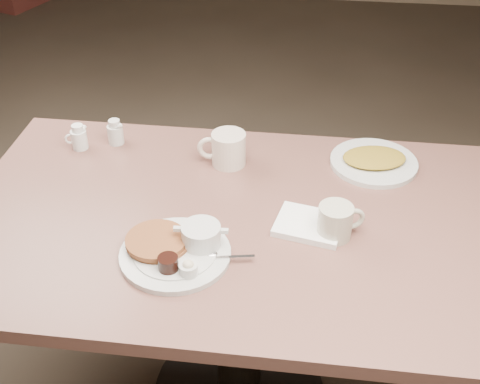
# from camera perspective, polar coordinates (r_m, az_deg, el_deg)

# --- Properties ---
(diner_table) EXTENTS (1.50, 0.90, 0.75)m
(diner_table) POSITION_cam_1_polar(r_m,az_deg,el_deg) (1.75, -0.08, -6.74)
(diner_table) COLOR #84564C
(diner_table) RESTS_ON ground
(main_plate) EXTENTS (0.34, 0.29, 0.07)m
(main_plate) POSITION_cam_1_polar(r_m,az_deg,el_deg) (1.52, -5.73, -5.08)
(main_plate) COLOR silver
(main_plate) RESTS_ON diner_table
(coffee_mug_near) EXTENTS (0.13, 0.11, 0.09)m
(coffee_mug_near) POSITION_cam_1_polar(r_m,az_deg,el_deg) (1.58, 8.82, -2.64)
(coffee_mug_near) COLOR beige
(coffee_mug_near) RESTS_ON diner_table
(napkin) EXTENTS (0.19, 0.17, 0.02)m
(napkin) POSITION_cam_1_polar(r_m,az_deg,el_deg) (1.62, 6.35, -3.00)
(napkin) COLOR white
(napkin) RESTS_ON diner_table
(coffee_mug_far) EXTENTS (0.15, 0.11, 0.10)m
(coffee_mug_far) POSITION_cam_1_polar(r_m,az_deg,el_deg) (1.83, -1.18, 3.98)
(coffee_mug_far) COLOR beige
(coffee_mug_far) RESTS_ON diner_table
(creamer_left) EXTENTS (0.07, 0.05, 0.08)m
(creamer_left) POSITION_cam_1_polar(r_m,az_deg,el_deg) (1.97, -14.56, 4.84)
(creamer_left) COLOR white
(creamer_left) RESTS_ON diner_table
(creamer_right) EXTENTS (0.06, 0.06, 0.08)m
(creamer_right) POSITION_cam_1_polar(r_m,az_deg,el_deg) (1.98, -11.37, 5.36)
(creamer_right) COLOR silver
(creamer_right) RESTS_ON diner_table
(hash_plate) EXTENTS (0.30, 0.30, 0.04)m
(hash_plate) POSITION_cam_1_polar(r_m,az_deg,el_deg) (1.89, 12.17, 2.81)
(hash_plate) COLOR silver
(hash_plate) RESTS_ON diner_table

